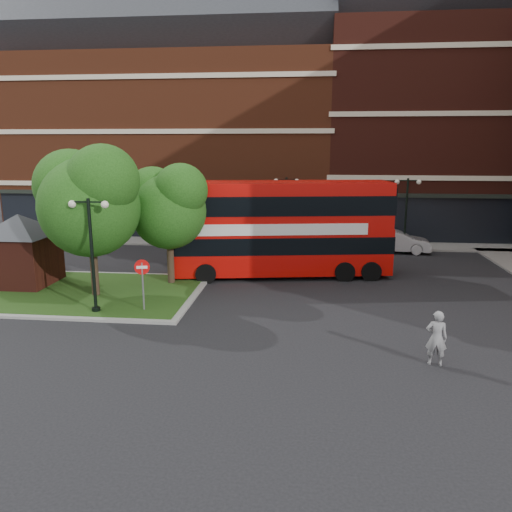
# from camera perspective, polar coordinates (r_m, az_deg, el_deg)

# --- Properties ---
(ground) EXTENTS (120.00, 120.00, 0.00)m
(ground) POSITION_cam_1_polar(r_m,az_deg,el_deg) (21.01, -4.01, -7.32)
(ground) COLOR black
(ground) RESTS_ON ground
(pavement_far) EXTENTS (44.00, 3.00, 0.12)m
(pavement_far) POSITION_cam_1_polar(r_m,az_deg,el_deg) (36.80, 0.43, 1.50)
(pavement_far) COLOR slate
(pavement_far) RESTS_ON ground
(terrace_far_left) EXTENTS (26.00, 12.00, 14.00)m
(terrace_far_left) POSITION_cam_1_polar(r_m,az_deg,el_deg) (44.94, -9.03, 12.27)
(terrace_far_left) COLOR maroon
(terrace_far_left) RESTS_ON ground
(terrace_far_right) EXTENTS (18.00, 12.00, 16.00)m
(terrace_far_right) POSITION_cam_1_polar(r_m,az_deg,el_deg) (44.69, 20.13, 12.96)
(terrace_far_right) COLOR #471911
(terrace_far_right) RESTS_ON ground
(traffic_island) EXTENTS (12.60, 7.60, 0.15)m
(traffic_island) POSITION_cam_1_polar(r_m,az_deg,el_deg) (26.20, -20.37, -3.89)
(traffic_island) COLOR gray
(traffic_island) RESTS_ON ground
(kiosk) EXTENTS (6.51, 6.51, 3.60)m
(kiosk) POSITION_cam_1_polar(r_m,az_deg,el_deg) (27.99, -25.34, 1.44)
(kiosk) COLOR #471911
(kiosk) RESTS_ON traffic_island
(tree_island_west) EXTENTS (5.40, 4.71, 7.21)m
(tree_island_west) POSITION_cam_1_polar(r_m,az_deg,el_deg) (24.34, -18.67, 6.40)
(tree_island_west) COLOR #2D2116
(tree_island_west) RESTS_ON ground
(tree_island_east) EXTENTS (4.46, 3.90, 6.29)m
(tree_island_east) POSITION_cam_1_polar(r_m,az_deg,el_deg) (25.68, -10.11, 5.91)
(tree_island_east) COLOR #2D2116
(tree_island_east) RESTS_ON ground
(lamp_island) EXTENTS (1.72, 0.36, 5.00)m
(lamp_island) POSITION_cam_1_polar(r_m,az_deg,el_deg) (22.04, -18.26, 0.65)
(lamp_island) COLOR black
(lamp_island) RESTS_ON ground
(lamp_far_left) EXTENTS (1.72, 0.36, 5.00)m
(lamp_far_left) POSITION_cam_1_polar(r_m,az_deg,el_deg) (34.25, 3.46, 5.34)
(lamp_far_left) COLOR black
(lamp_far_left) RESTS_ON ground
(lamp_far_right) EXTENTS (1.72, 0.36, 5.00)m
(lamp_far_right) POSITION_cam_1_polar(r_m,az_deg,el_deg) (34.82, 16.77, 4.95)
(lamp_far_right) COLOR black
(lamp_far_right) RESTS_ON ground
(bus) EXTENTS (12.23, 4.59, 4.56)m
(bus) POSITION_cam_1_polar(r_m,az_deg,el_deg) (27.35, 2.80, 3.85)
(bus) COLOR #BD0B07
(bus) RESTS_ON ground
(woman) EXTENTS (0.75, 0.56, 1.88)m
(woman) POSITION_cam_1_polar(r_m,az_deg,el_deg) (17.64, 19.92, -8.80)
(woman) COLOR gray
(woman) RESTS_ON ground
(car_silver) EXTENTS (4.53, 2.29, 1.48)m
(car_silver) POSITION_cam_1_polar(r_m,az_deg,el_deg) (35.68, -6.77, 2.17)
(car_silver) COLOR #A0A2A7
(car_silver) RESTS_ON ground
(car_white) EXTENTS (4.68, 1.96, 1.51)m
(car_white) POSITION_cam_1_polar(r_m,az_deg,el_deg) (35.04, 15.65, 1.62)
(car_white) COLOR silver
(car_white) RESTS_ON ground
(no_entry_sign) EXTENTS (0.65, 0.19, 2.37)m
(no_entry_sign) POSITION_cam_1_polar(r_m,az_deg,el_deg) (21.92, -12.86, -2.14)
(no_entry_sign) COLOR slate
(no_entry_sign) RESTS_ON ground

